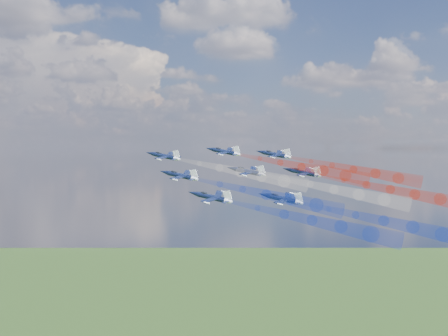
{
  "coord_description": "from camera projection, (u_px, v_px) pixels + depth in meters",
  "views": [
    {
      "loc": [
        -35.02,
        -120.25,
        179.67
      ],
      "look_at": [
        -15.14,
        15.94,
        174.82
      ],
      "focal_mm": 44.38,
      "sensor_mm": 36.0,
      "label": 1
    }
  ],
  "objects": [
    {
      "name": "jet_lead",
      "position": [
        164.0,
        156.0,
        144.66
      ],
      "size": [
        13.59,
        13.15,
        6.33
      ],
      "primitive_type": null,
      "rotation": [
        0.18,
        -0.21,
        0.97
      ],
      "color": "black"
    },
    {
      "name": "trail_lead",
      "position": [
        240.0,
        172.0,
        136.18
      ],
      "size": [
        30.61,
        21.66,
        10.03
      ],
      "primitive_type": null,
      "rotation": [
        0.18,
        -0.21,
        0.97
      ],
      "color": "white"
    },
    {
      "name": "jet_inner_left",
      "position": [
        180.0,
        176.0,
        130.48
      ],
      "size": [
        13.59,
        13.15,
        6.33
      ],
      "primitive_type": null,
      "rotation": [
        0.18,
        -0.21,
        0.97
      ],
      "color": "black"
    },
    {
      "name": "trail_inner_left",
      "position": [
        266.0,
        194.0,
        122.0
      ],
      "size": [
        30.61,
        21.66,
        10.03
      ],
      "primitive_type": null,
      "rotation": [
        0.18,
        -0.21,
        0.97
      ],
      "color": "blue"
    },
    {
      "name": "jet_inner_right",
      "position": [
        224.0,
        152.0,
        149.38
      ],
      "size": [
        13.59,
        13.15,
        6.33
      ],
      "primitive_type": null,
      "rotation": [
        0.18,
        -0.21,
        0.97
      ],
      "color": "black"
    },
    {
      "name": "trail_inner_right",
      "position": [
        301.0,
        167.0,
        140.9
      ],
      "size": [
        30.61,
        21.66,
        10.03
      ],
      "primitive_type": null,
      "rotation": [
        0.18,
        -0.21,
        0.97
      ],
      "color": "red"
    },
    {
      "name": "jet_outer_left",
      "position": [
        212.0,
        197.0,
        115.74
      ],
      "size": [
        13.59,
        13.15,
        6.33
      ],
      "primitive_type": null,
      "rotation": [
        0.18,
        -0.21,
        0.97
      ],
      "color": "black"
    },
    {
      "name": "trail_outer_left",
      "position": [
        312.0,
        220.0,
        107.26
      ],
      "size": [
        30.61,
        21.66,
        10.03
      ],
      "primitive_type": null,
      "rotation": [
        0.18,
        -0.21,
        0.97
      ],
      "color": "blue"
    },
    {
      "name": "jet_center_third",
      "position": [
        247.0,
        171.0,
        136.06
      ],
      "size": [
        13.59,
        13.15,
        6.33
      ],
      "primitive_type": null,
      "rotation": [
        0.18,
        -0.21,
        0.97
      ],
      "color": "black"
    },
    {
      "name": "trail_center_third",
      "position": [
        334.0,
        189.0,
        127.58
      ],
      "size": [
        30.61,
        21.66,
        10.03
      ],
      "primitive_type": null,
      "rotation": [
        0.18,
        -0.21,
        0.97
      ],
      "color": "white"
    },
    {
      "name": "jet_outer_right",
      "position": [
        275.0,
        154.0,
        151.93
      ],
      "size": [
        13.59,
        13.15,
        6.33
      ],
      "primitive_type": null,
      "rotation": [
        0.18,
        -0.21,
        0.97
      ],
      "color": "black"
    },
    {
      "name": "trail_outer_right",
      "position": [
        353.0,
        169.0,
        143.46
      ],
      "size": [
        30.61,
        21.66,
        10.03
      ],
      "primitive_type": null,
      "rotation": [
        0.18,
        -0.21,
        0.97
      ],
      "color": "red"
    },
    {
      "name": "jet_rear_left",
      "position": [
        282.0,
        199.0,
        120.66
      ],
      "size": [
        13.59,
        13.15,
        6.33
      ],
      "primitive_type": null,
      "rotation": [
        0.18,
        -0.21,
        0.97
      ],
      "color": "black"
    },
    {
      "name": "trail_rear_left",
      "position": [
        384.0,
        221.0,
        112.18
      ],
      "size": [
        30.61,
        21.66,
        10.03
      ],
      "primitive_type": null,
      "rotation": [
        0.18,
        -0.21,
        0.97
      ],
      "color": "blue"
    },
    {
      "name": "jet_rear_right",
      "position": [
        303.0,
        172.0,
        141.29
      ],
      "size": [
        13.59,
        13.15,
        6.33
      ],
      "primitive_type": null,
      "rotation": [
        0.18,
        -0.21,
        0.97
      ],
      "color": "black"
    },
    {
      "name": "trail_rear_right",
      "position": [
        390.0,
        190.0,
        132.81
      ],
      "size": [
        30.61,
        21.66,
        10.03
      ],
      "primitive_type": null,
      "rotation": [
        0.18,
        -0.21,
        0.97
      ],
      "color": "red"
    }
  ]
}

